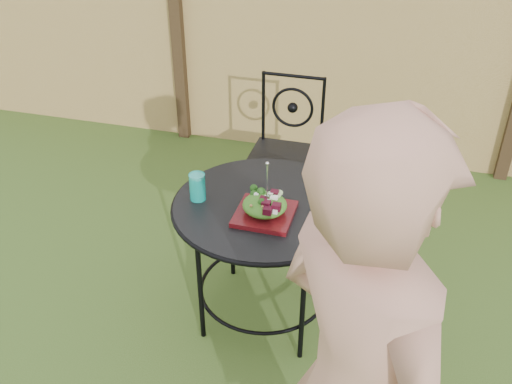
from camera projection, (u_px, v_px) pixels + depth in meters
ground at (266, 348)px, 2.96m from camera, size 60.00×60.00×0.00m
fence at (343, 40)px, 4.22m from camera, size 8.00×0.12×1.90m
patio_table at (264, 226)px, 2.87m from camera, size 0.92×0.92×0.72m
patio_chair at (286, 147)px, 3.75m from camera, size 0.46×0.46×0.95m
salad_plate at (265, 214)px, 2.70m from camera, size 0.27×0.27×0.02m
salad at (265, 205)px, 2.67m from camera, size 0.21×0.21×0.08m
fork at (267, 182)px, 2.60m from camera, size 0.01×0.01×0.18m
drinking_glass at (197, 187)px, 2.79m from camera, size 0.08×0.08×0.14m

